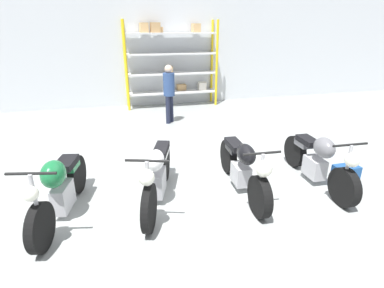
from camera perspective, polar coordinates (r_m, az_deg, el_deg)
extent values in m
plane|color=#9EA3A0|center=(5.20, 1.08, -8.77)|extent=(30.00, 30.00, 0.00)
cube|color=silver|center=(10.72, -8.02, 16.91)|extent=(30.00, 0.08, 3.60)
cylinder|color=yellow|center=(10.06, -12.43, 14.14)|extent=(0.08, 0.08, 2.83)
cylinder|color=yellow|center=(10.61, 4.74, 14.91)|extent=(0.08, 0.08, 2.83)
cylinder|color=yellow|center=(10.61, -12.56, 14.49)|extent=(0.08, 0.08, 2.83)
cylinder|color=yellow|center=(11.12, 3.81, 15.24)|extent=(0.08, 0.08, 2.83)
cube|color=silver|center=(10.64, -3.79, 9.81)|extent=(3.04, 0.55, 0.05)
cube|color=silver|center=(10.53, -3.88, 13.25)|extent=(3.04, 0.55, 0.05)
cube|color=silver|center=(10.46, -3.97, 16.75)|extent=(3.04, 0.55, 0.05)
cube|color=silver|center=(10.43, -4.06, 20.29)|extent=(3.04, 0.55, 0.05)
cube|color=tan|center=(10.44, -9.17, 21.05)|extent=(0.28, 0.29, 0.30)
cube|color=tan|center=(10.70, 0.77, 21.25)|extent=(0.27, 0.32, 0.28)
cube|color=tan|center=(10.84, -2.02, 10.74)|extent=(0.32, 0.23, 0.21)
cube|color=tan|center=(10.44, -4.39, 13.91)|extent=(0.25, 0.30, 0.22)
cube|color=silver|center=(10.92, 1.93, 11.00)|extent=(0.27, 0.30, 0.27)
cube|color=tan|center=(10.47, -6.31, 20.83)|extent=(0.23, 0.30, 0.17)
cube|color=tan|center=(10.40, -7.03, 21.17)|extent=(0.31, 0.33, 0.31)
cylinder|color=black|center=(4.25, -26.89, -14.00)|extent=(0.24, 0.65, 0.64)
cylinder|color=black|center=(5.39, -21.04, -5.38)|extent=(0.24, 0.65, 0.64)
cube|color=#ADADB2|center=(4.86, -23.33, -9.22)|extent=(0.29, 0.50, 0.39)
ellipsoid|color=#196B38|center=(4.51, -24.90, -5.22)|extent=(0.40, 0.49, 0.37)
cube|color=black|center=(4.93, -22.85, -3.35)|extent=(0.35, 0.52, 0.10)
cube|color=#196B38|center=(5.06, -22.30, -3.76)|extent=(0.29, 0.37, 0.12)
cylinder|color=#ADADB2|center=(4.08, -27.63, -9.69)|extent=(0.06, 0.06, 0.72)
sphere|color=silver|center=(3.96, -28.40, -8.37)|extent=(0.18, 0.18, 0.18)
cylinder|color=black|center=(3.95, -28.35, -4.98)|extent=(0.58, 0.15, 0.04)
cylinder|color=black|center=(4.17, -8.16, -12.00)|extent=(0.30, 0.68, 0.68)
cylinder|color=black|center=(5.43, -5.24, -3.50)|extent=(0.30, 0.68, 0.68)
cube|color=#ADADB2|center=(4.84, -6.38, -7.26)|extent=(0.31, 0.50, 0.39)
ellipsoid|color=silver|center=(4.49, -6.97, -3.11)|extent=(0.38, 0.49, 0.30)
cube|color=black|center=(4.98, -5.91, -1.05)|extent=(0.38, 0.62, 0.10)
cube|color=silver|center=(5.08, -5.76, -1.71)|extent=(0.30, 0.44, 0.12)
cylinder|color=#ADADB2|center=(4.01, -8.37, -7.78)|extent=(0.06, 0.06, 0.68)
sphere|color=silver|center=(3.88, -8.68, -6.35)|extent=(0.21, 0.21, 0.21)
cylinder|color=black|center=(3.88, -8.55, -3.17)|extent=(0.56, 0.21, 0.04)
cylinder|color=black|center=(4.53, 12.76, -9.74)|extent=(0.16, 0.64, 0.63)
cylinder|color=black|center=(5.75, 6.92, -2.31)|extent=(0.16, 0.64, 0.63)
cube|color=#ADADB2|center=(5.18, 9.26, -5.66)|extent=(0.26, 0.41, 0.33)
ellipsoid|color=black|center=(4.85, 10.25, -1.91)|extent=(0.29, 0.51, 0.31)
cube|color=black|center=(5.34, 8.12, -0.09)|extent=(0.25, 0.56, 0.10)
cube|color=black|center=(5.42, 7.89, -0.76)|extent=(0.21, 0.40, 0.12)
cylinder|color=#ADADB2|center=(4.38, 13.01, -5.88)|extent=(0.05, 0.05, 0.67)
sphere|color=silver|center=(4.27, 13.54, -4.64)|extent=(0.24, 0.24, 0.24)
cylinder|color=black|center=(4.27, 13.22, -1.73)|extent=(0.56, 0.06, 0.04)
cylinder|color=black|center=(5.22, 26.97, -7.35)|extent=(0.16, 0.63, 0.62)
cylinder|color=black|center=(6.29, 19.00, -1.31)|extent=(0.16, 0.63, 0.62)
cube|color=#ADADB2|center=(5.78, 22.29, -4.13)|extent=(0.26, 0.43, 0.35)
ellipsoid|color=slate|center=(5.49, 23.88, -0.66)|extent=(0.31, 0.46, 0.34)
cube|color=black|center=(5.87, 21.19, 0.60)|extent=(0.26, 0.48, 0.10)
cube|color=slate|center=(5.99, 20.52, 0.18)|extent=(0.22, 0.34, 0.12)
cylinder|color=#ADADB2|center=(5.09, 27.48, -3.85)|extent=(0.05, 0.05, 0.69)
sphere|color=silver|center=(4.99, 28.23, -2.72)|extent=(0.22, 0.22, 0.22)
cylinder|color=black|center=(4.99, 27.94, -0.13)|extent=(0.57, 0.06, 0.04)
cylinder|color=#1E2338|center=(8.78, -4.00, 6.78)|extent=(0.13, 0.13, 0.80)
cylinder|color=#1E2338|center=(8.63, -4.59, 6.50)|extent=(0.13, 0.13, 0.80)
cylinder|color=navy|center=(8.55, -4.43, 11.26)|extent=(0.45, 0.45, 0.63)
sphere|color=beige|center=(8.49, -4.51, 14.07)|extent=(0.22, 0.22, 0.22)
cube|color=#1E4C8C|center=(6.14, 27.23, -4.93)|extent=(0.44, 0.26, 0.28)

